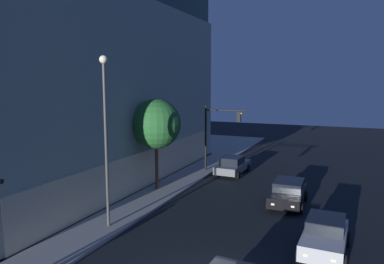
# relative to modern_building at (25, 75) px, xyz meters

# --- Properties ---
(modern_building) EXTENTS (28.62, 24.32, 17.53)m
(modern_building) POSITION_rel_modern_building_xyz_m (0.00, 0.00, 0.00)
(modern_building) COLOR #4C4C51
(modern_building) RESTS_ON ground
(traffic_light_far_corner) EXTENTS (0.43, 3.63, 5.86)m
(traffic_light_far_corner) POSITION_rel_modern_building_xyz_m (6.74, -15.35, -4.63)
(traffic_light_far_corner) COLOR black
(traffic_light_far_corner) RESTS_ON sidewalk_corner
(street_lamp_sidewalk) EXTENTS (0.44, 0.44, 9.29)m
(street_lamp_sidewalk) POSITION_rel_modern_building_xyz_m (-7.68, -13.98, -2.82)
(street_lamp_sidewalk) COLOR #404040
(street_lamp_sidewalk) RESTS_ON sidewalk_corner
(sidewalk_tree) EXTENTS (3.67, 3.67, 6.72)m
(sidewalk_tree) POSITION_rel_modern_building_xyz_m (-0.30, -12.99, -3.66)
(sidewalk_tree) COLOR brown
(sidewalk_tree) RESTS_ON sidewalk_corner
(car_silver) EXTENTS (4.30, 2.23, 1.67)m
(car_silver) POSITION_rel_modern_building_xyz_m (-6.10, -25.18, -7.82)
(car_silver) COLOR #B7BABF
(car_silver) RESTS_ON ground
(car_black) EXTENTS (4.47, 2.26, 1.57)m
(car_black) POSITION_rel_modern_building_xyz_m (0.33, -22.52, -7.86)
(car_black) COLOR black
(car_black) RESTS_ON ground
(car_grey) EXTENTS (4.71, 2.31, 1.60)m
(car_grey) POSITION_rel_modern_building_xyz_m (6.74, -16.74, -7.87)
(car_grey) COLOR slate
(car_grey) RESTS_ON ground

